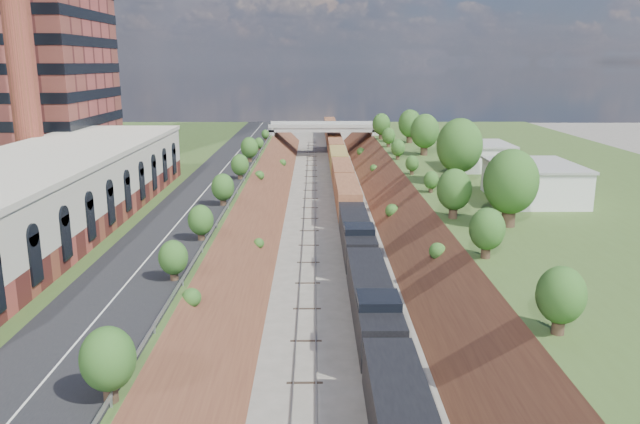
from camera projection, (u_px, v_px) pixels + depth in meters
platform_left at (74, 206)px, 80.54m from camera, size 44.00×180.00×5.00m
platform_right at (582, 205)px, 81.12m from camera, size 44.00×180.00×5.00m
embankment_left at (245, 225)px, 81.32m from camera, size 10.00×180.00×10.00m
embankment_right at (413, 224)px, 81.52m from camera, size 10.00×180.00×10.00m
rail_left_track at (309, 224)px, 81.38m from camera, size 1.58×180.00×0.18m
rail_right_track at (349, 224)px, 81.42m from camera, size 1.58×180.00×0.18m
road at (209, 187)px, 80.10m from camera, size 8.00×180.00×0.10m
guardrail at (241, 183)px, 79.83m from camera, size 0.10×171.00×0.70m
commercial_building at (34, 196)px, 57.80m from camera, size 14.30×62.30×7.00m
smokestack at (17, 23)px, 71.37m from camera, size 3.20×3.20×40.00m
overpass at (323, 134)px, 140.55m from camera, size 24.50×8.30×7.40m
white_building_near at (534, 183)px, 72.21m from camera, size 9.00×12.00×4.00m
white_building_far at (480, 157)px, 93.64m from camera, size 8.00×10.00×3.60m
tree_right_large at (511, 182)px, 59.93m from camera, size 5.25×5.25×7.61m
tree_left_crest at (164, 275)px, 40.78m from camera, size 2.45×2.45×3.55m
freight_train at (340, 169)px, 108.27m from camera, size 3.08×173.16×4.59m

